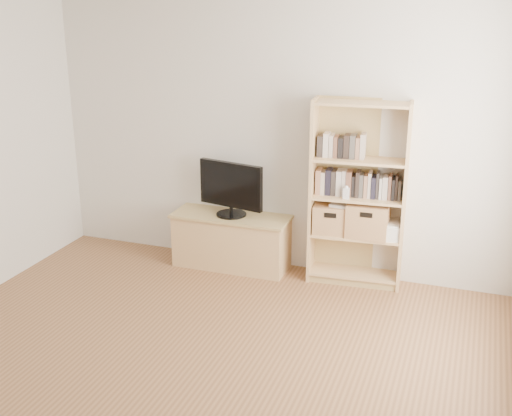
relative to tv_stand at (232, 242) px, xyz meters
The scene contains 12 objects.
floor 2.34m from the tv_stand, 80.44° to the right, with size 4.50×5.00×0.01m, color brown.
back_wall 1.13m from the tv_stand, 28.22° to the left, with size 4.50×0.02×2.60m, color silver.
tv_stand is the anchor object (origin of this frame).
bookshelf 1.35m from the tv_stand, ahead, with size 0.85×0.30×1.70m, color tan.
television 0.54m from the tv_stand, ahead, with size 0.68×0.05×0.53m, color black.
books_row_mid 1.39m from the tv_stand, ahead, with size 0.84×0.16×0.23m, color #9B6F54.
books_row_upper 1.44m from the tv_stand, ahead, with size 0.37×0.14×0.19m, color #9B6F54.
baby_monitor 1.28m from the tv_stand, ahead, with size 0.05×0.03×0.10m, color white.
basket_left 1.04m from the tv_stand, ahead, with size 0.32×0.27×0.27m, color #A6724A.
basket_right 1.36m from the tv_stand, ahead, with size 0.37×0.30×0.30m, color #A6724A.
laptop 1.25m from the tv_stand, ahead, with size 0.33×0.23×0.03m, color silver.
magazine_stack 1.53m from the tv_stand, ahead, with size 0.19×0.27×0.12m, color silver.
Camera 1 is at (1.80, -3.12, 2.59)m, focal length 45.00 mm.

